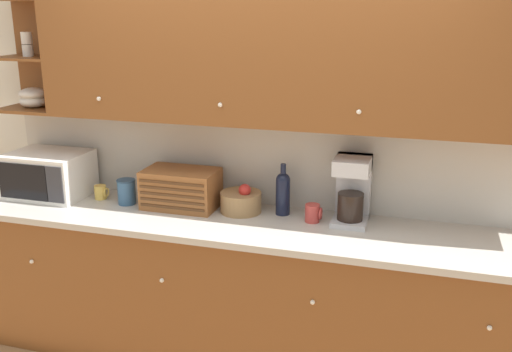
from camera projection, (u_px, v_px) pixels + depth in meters
ground_plane at (265, 333)px, 3.93m from camera, size 24.00×24.00×0.00m
wall_back at (267, 150)px, 3.59m from camera, size 5.92×0.06×2.60m
counter_unit at (252, 293)px, 3.50m from camera, size 3.54×0.67×0.95m
backsplash_panel at (266, 162)px, 3.57m from camera, size 3.52×0.01×0.56m
upper_cabinets at (287, 63)px, 3.20m from camera, size 3.52×0.35×0.71m
microwave at (49, 174)px, 3.79m from camera, size 0.51×0.39×0.29m
mug_blue_second at (101, 192)px, 3.74m from camera, size 0.09×0.08×0.09m
storage_canister at (127, 192)px, 3.64m from camera, size 0.12×0.12×0.16m
bread_box at (181, 189)px, 3.57m from camera, size 0.46×0.29×0.24m
fruit_basket at (241, 201)px, 3.50m from camera, size 0.25×0.25×0.19m
wine_bottle at (283, 192)px, 3.44m from camera, size 0.09×0.09×0.32m
mug at (313, 213)px, 3.34m from camera, size 0.10×0.09×0.11m
coffee_maker at (352, 188)px, 3.30m from camera, size 0.20×0.25×0.39m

